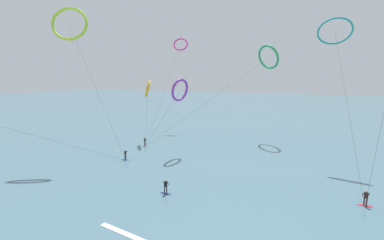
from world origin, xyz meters
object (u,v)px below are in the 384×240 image
at_px(kite_teal, 335,31).
at_px(kite_violet, 180,90).
at_px(surfer_crimson, 366,199).
at_px(kite_amber, 148,89).
at_px(kite_lime, 70,24).
at_px(kite_emerald, 268,57).
at_px(surfer_cobalt, 125,155).
at_px(kite_magenta, 181,44).
at_px(surfer_coral, 145,142).
at_px(surfer_navy, 166,188).

xyz_separation_m(kite_teal, kite_violet, (-23.19, -7.02, -9.24)).
height_order(surfer_crimson, kite_amber, kite_amber).
height_order(kite_violet, kite_lime, kite_lime).
xyz_separation_m(kite_violet, kite_emerald, (12.38, 17.15, 6.29)).
distance_m(surfer_cobalt, kite_violet, 14.06).
height_order(kite_amber, kite_violet, kite_violet).
relative_size(kite_amber, kite_violet, 0.97).
xyz_separation_m(surfer_crimson, kite_violet, (-25.77, 9.37, 10.28)).
relative_size(surfer_cobalt, kite_amber, 0.13).
bearing_deg(kite_teal, kite_magenta, 167.34).
bearing_deg(kite_teal, surfer_coral, -159.14).
xyz_separation_m(kite_amber, kite_lime, (-5.27, -13.29, 10.51)).
bearing_deg(kite_teal, surfer_cobalt, -144.28).
relative_size(surfer_coral, kite_amber, 0.13).
bearing_deg(kite_magenta, kite_teal, -40.08).
distance_m(surfer_crimson, surfer_cobalt, 32.27).
xyz_separation_m(surfer_coral, kite_emerald, (20.54, 16.05, 16.57)).
bearing_deg(kite_lime, surfer_navy, -45.11).
distance_m(surfer_crimson, kite_magenta, 51.03).
distance_m(surfer_crimson, kite_amber, 39.42).
bearing_deg(kite_violet, kite_magenta, -138.37).
xyz_separation_m(kite_amber, kite_magenta, (-0.16, 16.07, 10.52)).
relative_size(kite_amber, kite_lime, 0.52).
relative_size(kite_amber, kite_emerald, 0.54).
relative_size(kite_violet, kite_magenta, 0.56).
height_order(surfer_coral, kite_amber, kite_amber).
distance_m(surfer_cobalt, kite_amber, 15.99).
bearing_deg(kite_amber, surfer_navy, 1.60).
height_order(surfer_navy, kite_emerald, kite_emerald).
height_order(surfer_crimson, surfer_cobalt, same).
bearing_deg(kite_amber, surfer_crimson, 32.84).
height_order(kite_violet, kite_magenta, kite_magenta).
distance_m(surfer_cobalt, kite_teal, 38.18).
bearing_deg(surfer_coral, kite_magenta, 120.96).
relative_size(surfer_coral, kite_teal, 0.08).
bearing_deg(surfer_coral, surfer_cobalt, -51.64).
bearing_deg(surfer_crimson, kite_emerald, -13.84).
bearing_deg(kite_magenta, surfer_coral, -102.67).
distance_m(surfer_navy, kite_teal, 34.45).
bearing_deg(kite_lime, surfer_cobalt, -18.00).
xyz_separation_m(kite_teal, kite_emerald, (-10.81, 10.14, -2.94)).
height_order(kite_violet, kite_emerald, kite_emerald).
bearing_deg(kite_lime, kite_emerald, 16.22).
bearing_deg(kite_teal, kite_violet, -152.99).
height_order(surfer_coral, kite_lime, kite_lime).
height_order(surfer_crimson, kite_lime, kite_lime).
bearing_deg(kite_amber, surfer_coral, -14.32).
bearing_deg(kite_lime, surfer_crimson, -28.30).
relative_size(kite_emerald, kite_lime, 0.97).
bearing_deg(kite_emerald, surfer_coral, 73.46).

